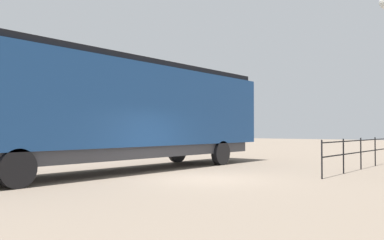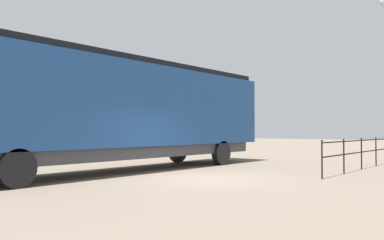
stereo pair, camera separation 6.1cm
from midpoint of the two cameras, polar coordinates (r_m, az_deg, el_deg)
The scene contains 3 objects.
ground_plane at distance 13.76m, azimuth 1.64°, elevation -8.07°, with size 120.00×120.00×0.00m, color #756656.
locomotive at distance 16.59m, azimuth -8.43°, elevation 1.42°, with size 2.93×15.35×4.31m.
platform_fence at distance 19.21m, azimuth 23.22°, elevation -3.56°, with size 0.05×10.54×1.28m.
Camera 2 is at (8.27, -10.87, 1.60)m, focal length 38.83 mm.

